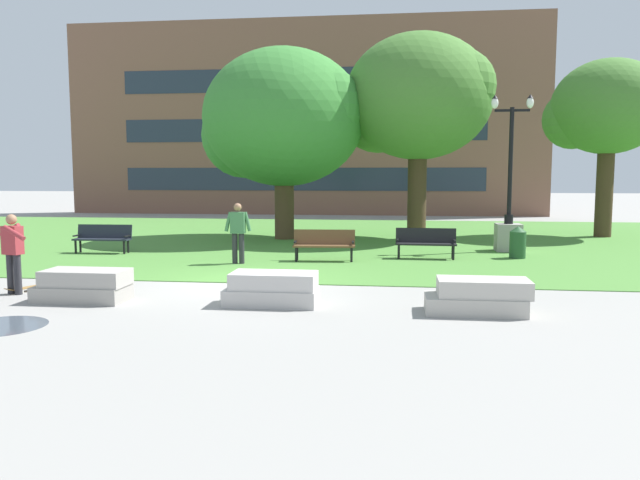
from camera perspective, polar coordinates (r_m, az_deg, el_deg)
name	(u,v)px	position (r m, az deg, el deg)	size (l,w,h in m)	color
ground_plane	(242,283)	(14.73, -7.13, -3.96)	(140.00, 140.00, 0.00)	gray
grass_lawn	(305,239)	(24.45, -1.38, 0.12)	(40.00, 20.00, 0.02)	#4C8438
concrete_block_center	(84,286)	(13.45, -20.78, -3.96)	(1.82, 0.90, 0.64)	#9E9991
concrete_block_left	(273,289)	(12.28, -4.35, -4.51)	(1.80, 0.90, 0.64)	#BCB7B2
concrete_block_right	(479,297)	(11.87, 14.29, -5.06)	(1.88, 0.90, 0.64)	#B2ADA3
person_skateboarder	(13,249)	(14.70, -26.27, -0.72)	(1.06, 0.85, 1.71)	#28282D
skateboard	(29,287)	(15.08, -25.09, -3.94)	(0.60, 1.01, 0.14)	olive
puddle	(0,326)	(11.91, -27.24, -7.01)	(1.53, 1.53, 0.01)	#47515B
park_bench_near_left	(426,241)	(18.96, 9.65, -0.10)	(1.81, 0.56, 0.90)	black
park_bench_near_right	(103,237)	(21.18, -19.22, 0.29)	(1.81, 0.58, 0.90)	#1E232D
park_bench_far_left	(324,243)	(18.19, 0.38, -0.28)	(1.83, 0.65, 0.90)	brown
lamp_post_left	(509,220)	(21.31, 16.87, 1.76)	(1.32, 0.80, 5.05)	gray
tree_near_left	(607,109)	(27.60, 24.74, 10.82)	(4.61, 4.39, 7.03)	#42301E
tree_far_left	(417,99)	(24.55, 8.83, 12.62)	(5.88, 5.60, 7.82)	#42301E
tree_near_right	(282,120)	(24.39, -3.51, 10.93)	(6.49, 6.18, 7.30)	#4C3823
trash_bin	(518,242)	(19.66, 17.63, -0.19)	(0.49, 0.49, 0.96)	#234C28
person_bystander_near_lawn	(238,230)	(17.73, -7.51, 0.95)	(0.75, 0.24, 1.71)	#28282D
building_facade_distant	(302,118)	(39.15, -1.68, 11.08)	(29.71, 1.03, 11.91)	brown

